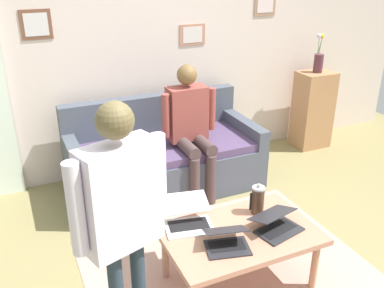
{
  "coord_description": "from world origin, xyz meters",
  "views": [
    {
      "loc": [
        1.27,
        2.04,
        2.18
      ],
      "look_at": [
        -0.01,
        -0.82,
        0.8
      ],
      "focal_mm": 39.77,
      "sensor_mm": 36.0,
      "label": 1
    }
  ],
  "objects_px": {
    "french_press": "(258,200)",
    "flower_vase": "(319,60)",
    "couch": "(164,158)",
    "side_shelf": "(313,110)",
    "laptop_right": "(227,241)",
    "laptop_left": "(188,218)",
    "coffee_table": "(240,237)",
    "laptop_center": "(277,225)",
    "person_seated": "(191,124)",
    "person_standing": "(122,209)"
  },
  "relations": [
    {
      "from": "laptop_left",
      "to": "side_shelf",
      "type": "distance_m",
      "value": 2.81
    },
    {
      "from": "laptop_right",
      "to": "person_standing",
      "type": "bearing_deg",
      "value": 13.83
    },
    {
      "from": "coffee_table",
      "to": "french_press",
      "type": "relative_size",
      "value": 4.34
    },
    {
      "from": "laptop_center",
      "to": "laptop_right",
      "type": "distance_m",
      "value": 0.41
    },
    {
      "from": "side_shelf",
      "to": "flower_vase",
      "type": "bearing_deg",
      "value": -95.91
    },
    {
      "from": "laptop_center",
      "to": "french_press",
      "type": "xyz_separation_m",
      "value": [
        0.0,
        -0.24,
        0.07
      ]
    },
    {
      "from": "person_standing",
      "to": "person_seated",
      "type": "xyz_separation_m",
      "value": [
        -1.11,
        -1.62,
        -0.29
      ]
    },
    {
      "from": "laptop_left",
      "to": "side_shelf",
      "type": "height_order",
      "value": "side_shelf"
    },
    {
      "from": "laptop_left",
      "to": "person_standing",
      "type": "relative_size",
      "value": 0.27
    },
    {
      "from": "couch",
      "to": "laptop_left",
      "type": "distance_m",
      "value": 1.38
    },
    {
      "from": "french_press",
      "to": "laptop_center",
      "type": "bearing_deg",
      "value": 91.08
    },
    {
      "from": "coffee_table",
      "to": "flower_vase",
      "type": "distance_m",
      "value": 2.81
    },
    {
      "from": "laptop_right",
      "to": "flower_vase",
      "type": "xyz_separation_m",
      "value": [
        -2.22,
        -1.89,
        0.6
      ]
    },
    {
      "from": "french_press",
      "to": "person_seated",
      "type": "height_order",
      "value": "person_seated"
    },
    {
      "from": "laptop_center",
      "to": "french_press",
      "type": "height_order",
      "value": "french_press"
    },
    {
      "from": "french_press",
      "to": "person_standing",
      "type": "xyz_separation_m",
      "value": [
        1.12,
        0.44,
        0.47
      ]
    },
    {
      "from": "person_standing",
      "to": "laptop_left",
      "type": "bearing_deg",
      "value": -138.53
    },
    {
      "from": "couch",
      "to": "flower_vase",
      "type": "xyz_separation_m",
      "value": [
        -2.03,
        -0.22,
        0.78
      ]
    },
    {
      "from": "couch",
      "to": "side_shelf",
      "type": "height_order",
      "value": "side_shelf"
    },
    {
      "from": "coffee_table",
      "to": "side_shelf",
      "type": "distance_m",
      "value": 2.73
    },
    {
      "from": "laptop_center",
      "to": "flower_vase",
      "type": "height_order",
      "value": "flower_vase"
    },
    {
      "from": "coffee_table",
      "to": "flower_vase",
      "type": "bearing_deg",
      "value": -139.0
    },
    {
      "from": "couch",
      "to": "french_press",
      "type": "relative_size",
      "value": 7.69
    },
    {
      "from": "flower_vase",
      "to": "laptop_right",
      "type": "bearing_deg",
      "value": 40.43
    },
    {
      "from": "couch",
      "to": "laptop_left",
      "type": "bearing_deg",
      "value": 76.53
    },
    {
      "from": "person_standing",
      "to": "person_seated",
      "type": "distance_m",
      "value": 1.99
    },
    {
      "from": "couch",
      "to": "side_shelf",
      "type": "relative_size",
      "value": 2.01
    },
    {
      "from": "laptop_right",
      "to": "person_standing",
      "type": "height_order",
      "value": "person_standing"
    },
    {
      "from": "couch",
      "to": "person_standing",
      "type": "xyz_separation_m",
      "value": [
        0.91,
        1.85,
        0.71
      ]
    },
    {
      "from": "laptop_right",
      "to": "french_press",
      "type": "bearing_deg",
      "value": -146.5
    },
    {
      "from": "couch",
      "to": "side_shelf",
      "type": "bearing_deg",
      "value": -173.96
    },
    {
      "from": "couch",
      "to": "laptop_right",
      "type": "bearing_deg",
      "value": 83.56
    },
    {
      "from": "side_shelf",
      "to": "flower_vase",
      "type": "relative_size",
      "value": 2.09
    },
    {
      "from": "side_shelf",
      "to": "flower_vase",
      "type": "height_order",
      "value": "flower_vase"
    },
    {
      "from": "laptop_right",
      "to": "flower_vase",
      "type": "height_order",
      "value": "flower_vase"
    },
    {
      "from": "laptop_left",
      "to": "french_press",
      "type": "height_order",
      "value": "french_press"
    },
    {
      "from": "couch",
      "to": "person_seated",
      "type": "distance_m",
      "value": 0.52
    },
    {
      "from": "laptop_left",
      "to": "french_press",
      "type": "distance_m",
      "value": 0.54
    },
    {
      "from": "laptop_left",
      "to": "laptop_center",
      "type": "relative_size",
      "value": 1.16
    },
    {
      "from": "flower_vase",
      "to": "person_seated",
      "type": "bearing_deg",
      "value": 13.62
    },
    {
      "from": "laptop_center",
      "to": "french_press",
      "type": "bearing_deg",
      "value": -88.92
    },
    {
      "from": "french_press",
      "to": "flower_vase",
      "type": "bearing_deg",
      "value": -138.21
    },
    {
      "from": "coffee_table",
      "to": "person_standing",
      "type": "height_order",
      "value": "person_standing"
    },
    {
      "from": "couch",
      "to": "laptop_right",
      "type": "height_order",
      "value": "couch"
    },
    {
      "from": "laptop_left",
      "to": "coffee_table",
      "type": "bearing_deg",
      "value": 140.66
    },
    {
      "from": "laptop_left",
      "to": "french_press",
      "type": "xyz_separation_m",
      "value": [
        -0.53,
        0.08,
        0.06
      ]
    },
    {
      "from": "coffee_table",
      "to": "laptop_right",
      "type": "height_order",
      "value": "laptop_right"
    },
    {
      "from": "flower_vase",
      "to": "person_seated",
      "type": "relative_size",
      "value": 0.35
    },
    {
      "from": "couch",
      "to": "side_shelf",
      "type": "distance_m",
      "value": 2.05
    },
    {
      "from": "coffee_table",
      "to": "french_press",
      "type": "bearing_deg",
      "value": -145.72
    }
  ]
}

